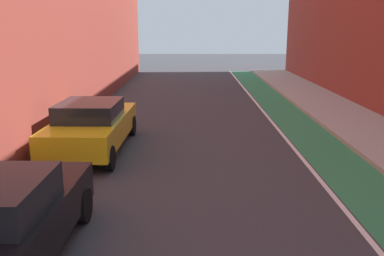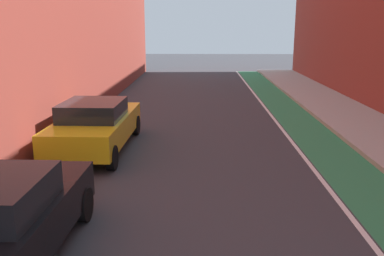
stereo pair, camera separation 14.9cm
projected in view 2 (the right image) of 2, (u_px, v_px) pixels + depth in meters
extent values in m
plane|color=#38383D|center=(208.00, 145.00, 13.35)|extent=(87.40, 87.40, 0.00)
cube|color=#2D8451|center=(307.00, 130.00, 15.22)|extent=(1.60, 39.73, 0.00)
cube|color=white|center=(283.00, 130.00, 15.24)|extent=(0.12, 39.73, 0.00)
cube|color=#A8A59E|center=(369.00, 128.00, 15.16)|extent=(2.85, 39.73, 0.14)
cylinder|color=black|center=(83.00, 205.00, 8.08)|extent=(0.23, 0.66, 0.66)
cube|color=yellow|center=(96.00, 128.00, 12.69)|extent=(2.00, 4.82, 0.70)
cube|color=black|center=(93.00, 111.00, 12.32)|extent=(1.71, 2.04, 0.55)
cylinder|color=black|center=(86.00, 125.00, 14.59)|extent=(0.23, 0.66, 0.66)
cylinder|color=black|center=(136.00, 125.00, 14.53)|extent=(0.23, 0.66, 0.66)
cylinder|color=black|center=(46.00, 157.00, 11.01)|extent=(0.23, 0.66, 0.66)
cylinder|color=black|center=(112.00, 158.00, 10.95)|extent=(0.23, 0.66, 0.66)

